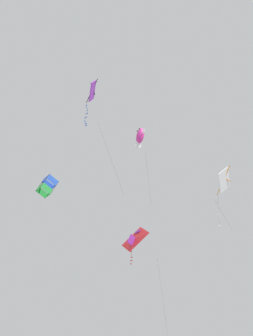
{
  "coord_description": "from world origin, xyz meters",
  "views": [
    {
      "loc": [
        40.51,
        -16.44,
        14.05
      ],
      "look_at": [
        1.54,
        -0.59,
        33.58
      ],
      "focal_mm": 60.92,
      "sensor_mm": 36.0,
      "label": 1
    }
  ],
  "objects_px": {
    "kite_delta_highest": "(135,239)",
    "kite_box_near_left": "(47,186)",
    "kite_diamond_low_drifter": "(224,180)",
    "kite_diamond_mid_left": "(93,92)",
    "kite_fish_far_centre": "(140,136)"
  },
  "relations": [
    {
      "from": "kite_box_near_left",
      "to": "kite_diamond_low_drifter",
      "type": "bearing_deg",
      "value": -144.01
    },
    {
      "from": "kite_delta_highest",
      "to": "kite_diamond_low_drifter",
      "type": "bearing_deg",
      "value": -151.64
    },
    {
      "from": "kite_diamond_low_drifter",
      "to": "kite_box_near_left",
      "type": "distance_m",
      "value": 15.92
    },
    {
      "from": "kite_delta_highest",
      "to": "kite_box_near_left",
      "type": "xyz_separation_m",
      "value": [
        -4.93,
        -6.31,
        5.64
      ]
    },
    {
      "from": "kite_diamond_mid_left",
      "to": "kite_box_near_left",
      "type": "distance_m",
      "value": 12.77
    },
    {
      "from": "kite_diamond_low_drifter",
      "to": "kite_box_near_left",
      "type": "xyz_separation_m",
      "value": [
        -10.94,
        -11.4,
        2.0
      ]
    },
    {
      "from": "kite_delta_highest",
      "to": "kite_diamond_low_drifter",
      "type": "height_order",
      "value": "kite_diamond_low_drifter"
    },
    {
      "from": "kite_delta_highest",
      "to": "kite_diamond_mid_left",
      "type": "height_order",
      "value": "kite_diamond_mid_left"
    },
    {
      "from": "kite_fish_far_centre",
      "to": "kite_box_near_left",
      "type": "height_order",
      "value": "kite_fish_far_centre"
    },
    {
      "from": "kite_fish_far_centre",
      "to": "kite_delta_highest",
      "type": "bearing_deg",
      "value": 16.97
    },
    {
      "from": "kite_diamond_mid_left",
      "to": "kite_diamond_low_drifter",
      "type": "distance_m",
      "value": 12.45
    },
    {
      "from": "kite_delta_highest",
      "to": "kite_box_near_left",
      "type": "height_order",
      "value": "kite_box_near_left"
    },
    {
      "from": "kite_diamond_mid_left",
      "to": "kite_box_near_left",
      "type": "xyz_separation_m",
      "value": [
        -12.54,
        0.13,
        -2.41
      ]
    },
    {
      "from": "kite_fish_far_centre",
      "to": "kite_delta_highest",
      "type": "height_order",
      "value": "kite_fish_far_centre"
    },
    {
      "from": "kite_diamond_low_drifter",
      "to": "kite_box_near_left",
      "type": "bearing_deg",
      "value": 80.71
    }
  ]
}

